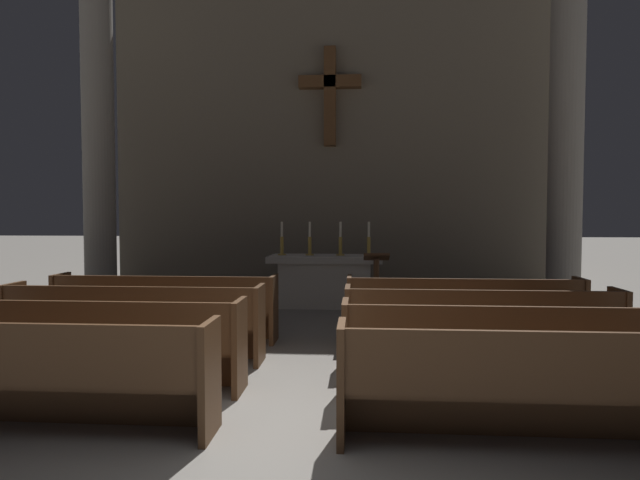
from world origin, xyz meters
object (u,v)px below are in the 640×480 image
pew_right_row_4 (463,311)px  column_left_second (98,130)px  pew_left_row_1 (24,375)px  candlestick_outer_right (369,245)px  pew_right_row_3 (481,328)px  column_right_second (566,125)px  candlestick_inner_right (340,245)px  pew_left_row_3 (134,323)px  pew_left_row_2 (89,344)px  pew_right_row_1 (544,387)px  altar (325,280)px  pew_left_row_4 (165,307)px  candlestick_inner_left (310,245)px  candlestick_outer_left (282,244)px  lectern (376,288)px  pew_right_row_2 (506,351)px

pew_right_row_4 → column_left_second: column_left_second is taller
pew_left_row_1 → candlestick_outer_right: 6.98m
pew_right_row_3 → column_left_second: column_left_second is taller
column_right_second → candlestick_inner_right: column_right_second is taller
pew_left_row_3 → pew_left_row_2: bearing=-90.0°
pew_right_row_1 → altar: (-2.10, 6.28, 0.06)m
pew_left_row_4 → candlestick_inner_left: size_ratio=4.85×
pew_left_row_1 → candlestick_inner_left: size_ratio=4.85×
pew_left_row_1 → pew_right_row_4: (4.19, 3.26, 0.00)m
pew_right_row_4 → candlestick_outer_left: 4.28m
column_left_second → candlestick_outer_left: bearing=1.3°
pew_left_row_2 → candlestick_outer_left: size_ratio=4.85×
lectern → pew_right_row_3: bearing=-68.7°
pew_left_row_1 → altar: size_ratio=1.45×
pew_right_row_3 → pew_left_row_4: bearing=165.5°
pew_left_row_3 → pew_right_row_3: 4.19m
pew_right_row_3 → candlestick_inner_left: (-2.40, 4.11, 0.74)m
column_left_second → candlestick_inner_right: bearing=1.0°
altar → candlestick_outer_right: size_ratio=3.35×
pew_left_row_3 → pew_right_row_3: same height
pew_right_row_1 → altar: 6.62m
lectern → pew_left_row_4: bearing=-149.3°
altar → candlestick_outer_right: candlestick_outer_right is taller
pew_left_row_3 → candlestick_outer_right: (2.95, 4.11, 0.74)m
pew_right_row_2 → candlestick_outer_right: size_ratio=4.85×
pew_left_row_4 → pew_right_row_1: (4.19, -3.26, 0.00)m
pew_left_row_3 → column_left_second: (-2.40, 4.02, 3.00)m
pew_left_row_2 → pew_left_row_4: size_ratio=1.00×
pew_right_row_4 → altar: bearing=124.8°
candlestick_inner_right → candlestick_outer_right: same height
pew_left_row_2 → candlestick_outer_left: bearing=76.5°
pew_right_row_2 → candlestick_outer_right: bearing=103.5°
column_left_second → candlestick_inner_left: size_ratio=10.84×
candlestick_inner_left → pew_left_row_2: bearing=-109.1°
pew_right_row_1 → lectern: size_ratio=2.76×
candlestick_inner_right → pew_right_row_3: bearing=-66.4°
candlestick_inner_left → candlestick_inner_right: (0.60, 0.00, 0.00)m
candlestick_outer_right → pew_left_row_4: bearing=-134.3°
pew_right_row_4 → candlestick_outer_right: (-1.25, 3.02, 0.74)m
pew_left_row_2 → candlestick_inner_left: size_ratio=4.85×
pew_left_row_1 → column_right_second: size_ratio=0.45×
pew_right_row_3 → candlestick_inner_left: candlestick_inner_left is taller
pew_left_row_4 → candlestick_outer_left: bearing=67.6°
column_left_second → lectern: (5.46, -1.11, -2.93)m
lectern → altar: bearing=128.8°
pew_right_row_1 → pew_left_row_3: bearing=152.6°
candlestick_outer_left → candlestick_outer_right: 1.70m
column_left_second → pew_left_row_4: bearing=-50.8°
column_left_second → lectern: 6.29m
column_right_second → candlestick_inner_left: (-4.79, 0.09, -2.26)m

